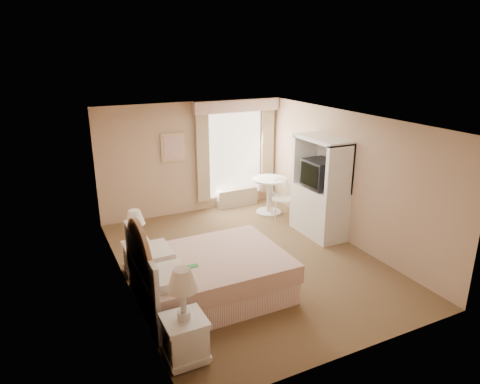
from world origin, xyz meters
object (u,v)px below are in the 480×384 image
nightstand_near (184,327)px  armoire (320,195)px  nightstand_far (137,250)px  cafe_chair (281,195)px  round_table (269,190)px  bed (205,275)px

nightstand_near → armoire: armoire is taller
nightstand_near → nightstand_far: nightstand_near is taller
nightstand_far → cafe_chair: bearing=17.9°
round_table → armoire: (0.32, -1.46, 0.28)m
nightstand_near → cafe_chair: size_ratio=1.37×
bed → nightstand_near: bed is taller
round_table → armoire: size_ratio=0.41×
bed → round_table: (2.61, 2.65, 0.18)m
nightstand_near → armoire: bearing=32.9°
bed → round_table: bearing=45.4°
armoire → cafe_chair: bearing=101.0°
round_table → armoire: armoire is taller
bed → round_table: size_ratio=2.66×
bed → nightstand_far: (-0.72, 1.20, 0.05)m
nightstand_far → cafe_chair: size_ratio=1.24×
bed → armoire: armoire is taller
bed → cafe_chair: (2.71, 2.31, 0.15)m
round_table → nightstand_far: bearing=-156.5°
bed → nightstand_near: size_ratio=1.81×
nightstand_near → bed: bearing=58.6°
nightstand_near → nightstand_far: (0.00, 2.38, -0.04)m
nightstand_far → cafe_chair: nightstand_far is taller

